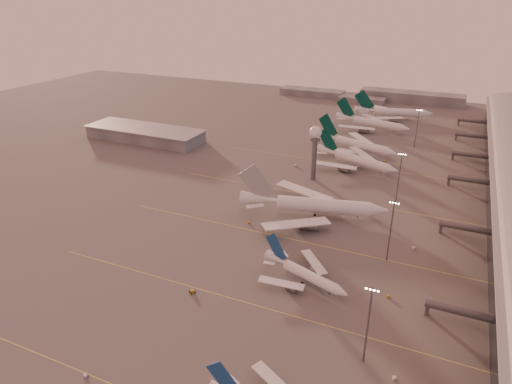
% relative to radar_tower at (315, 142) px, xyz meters
% --- Properties ---
extents(ground, '(700.00, 700.00, 0.00)m').
position_rel_radar_tower_xyz_m(ground, '(-5.00, -120.00, -20.95)').
color(ground, '#4F4D4D').
rests_on(ground, ground).
extents(taxiway_markings, '(180.00, 185.25, 0.02)m').
position_rel_radar_tower_xyz_m(taxiway_markings, '(25.00, -64.00, -20.94)').
color(taxiway_markings, '#EFDD54').
rests_on(taxiway_markings, ground).
extents(hangar, '(82.00, 27.00, 8.50)m').
position_rel_radar_tower_xyz_m(hangar, '(-125.00, 20.00, -16.63)').
color(hangar, slate).
rests_on(hangar, ground).
extents(radar_tower, '(6.40, 6.40, 31.10)m').
position_rel_radar_tower_xyz_m(radar_tower, '(0.00, 0.00, 0.00)').
color(radar_tower, '#54565B').
rests_on(radar_tower, ground).
extents(mast_a, '(3.60, 0.56, 25.00)m').
position_rel_radar_tower_xyz_m(mast_a, '(53.00, -120.00, -7.21)').
color(mast_a, '#54565B').
rests_on(mast_a, ground).
extents(mast_b, '(3.60, 0.56, 25.00)m').
position_rel_radar_tower_xyz_m(mast_b, '(50.00, -65.00, -7.21)').
color(mast_b, '#54565B').
rests_on(mast_b, ground).
extents(mast_c, '(3.60, 0.56, 25.00)m').
position_rel_radar_tower_xyz_m(mast_c, '(45.00, -10.00, -7.21)').
color(mast_c, '#54565B').
rests_on(mast_c, ground).
extents(mast_d, '(3.60, 0.56, 25.00)m').
position_rel_radar_tower_xyz_m(mast_d, '(43.00, 80.00, -7.21)').
color(mast_d, '#54565B').
rests_on(mast_d, ground).
extents(distant_horizon, '(165.00, 37.50, 9.00)m').
position_rel_radar_tower_xyz_m(distant_horizon, '(-2.38, 205.14, -17.06)').
color(distant_horizon, slate).
rests_on(distant_horizon, ground).
extents(narrowbody_mid, '(34.63, 27.14, 14.09)m').
position_rel_radar_tower_xyz_m(narrowbody_mid, '(26.11, -91.39, -18.10)').
color(narrowbody_mid, white).
rests_on(narrowbody_mid, ground).
extents(widebody_white, '(65.76, 52.10, 23.52)m').
position_rel_radar_tower_xyz_m(widebody_white, '(13.25, -41.81, -16.87)').
color(widebody_white, white).
rests_on(widebody_white, ground).
extents(greentail_a, '(51.27, 40.68, 19.45)m').
position_rel_radar_tower_xyz_m(greentail_a, '(16.72, 27.12, -17.51)').
color(greentail_a, white).
rests_on(greentail_a, ground).
extents(greentail_b, '(55.01, 43.69, 20.76)m').
position_rel_radar_tower_xyz_m(greentail_b, '(10.53, 54.02, -17.28)').
color(greentail_b, white).
rests_on(greentail_b, ground).
extents(greentail_c, '(56.49, 45.11, 20.84)m').
position_rel_radar_tower_xyz_m(greentail_c, '(9.70, 107.84, -17.27)').
color(greentail_c, white).
rests_on(greentail_c, ground).
extents(greentail_d, '(59.71, 47.68, 22.03)m').
position_rel_radar_tower_xyz_m(greentail_d, '(19.05, 144.85, -17.06)').
color(greentail_d, white).
rests_on(greentail_d, ground).
extents(gsv_truck_a, '(5.03, 4.17, 1.97)m').
position_rel_radar_tower_xyz_m(gsv_truck_a, '(-12.72, -155.72, -19.94)').
color(gsv_truck_a, silver).
rests_on(gsv_truck_a, ground).
extents(gsv_catering_a, '(4.76, 3.54, 3.57)m').
position_rel_radar_tower_xyz_m(gsv_catering_a, '(62.02, -122.98, -19.16)').
color(gsv_catering_a, silver).
rests_on(gsv_catering_a, ground).
extents(gsv_tug_mid, '(4.50, 4.05, 1.10)m').
position_rel_radar_tower_xyz_m(gsv_tug_mid, '(-6.51, -112.89, -20.38)').
color(gsv_tug_mid, '#C59117').
rests_on(gsv_tug_mid, ground).
extents(gsv_truck_b, '(4.83, 1.88, 1.94)m').
position_rel_radar_tower_xyz_m(gsv_truck_b, '(54.88, -88.01, -19.96)').
color(gsv_truck_b, '#C59117').
rests_on(gsv_truck_b, ground).
extents(gsv_truck_c, '(4.11, 5.15, 2.00)m').
position_rel_radar_tower_xyz_m(gsv_truck_c, '(-10.02, -59.61, -19.93)').
color(gsv_truck_c, '#C59117').
rests_on(gsv_truck_c, ground).
extents(gsv_catering_b, '(5.82, 4.13, 4.37)m').
position_rel_radar_tower_xyz_m(gsv_catering_b, '(58.54, -52.59, -18.77)').
color(gsv_catering_b, silver).
rests_on(gsv_catering_b, ground).
extents(gsv_tug_far, '(4.36, 4.34, 1.10)m').
position_rel_radar_tower_xyz_m(gsv_tug_far, '(15.79, -25.22, -20.38)').
color(gsv_tug_far, '#C59117').
rests_on(gsv_tug_far, ground).
extents(gsv_truck_d, '(3.25, 6.21, 2.39)m').
position_rel_radar_tower_xyz_m(gsv_truck_d, '(-15.18, 15.11, -19.73)').
color(gsv_truck_d, silver).
rests_on(gsv_truck_d, ground).
extents(gsv_tug_hangar, '(4.11, 3.08, 1.05)m').
position_rel_radar_tower_xyz_m(gsv_tug_hangar, '(30.98, 42.39, -20.41)').
color(gsv_tug_hangar, '#C59117').
rests_on(gsv_tug_hangar, ground).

